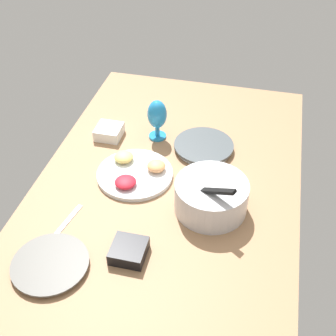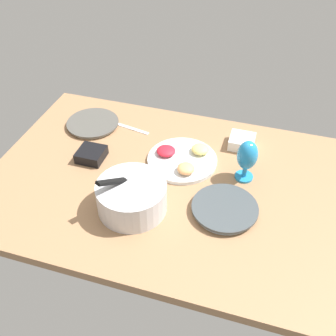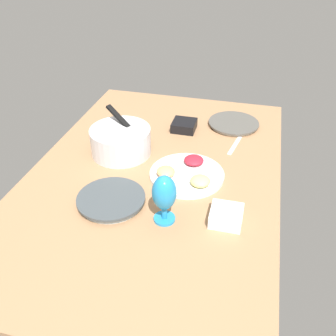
{
  "view_description": "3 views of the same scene",
  "coord_description": "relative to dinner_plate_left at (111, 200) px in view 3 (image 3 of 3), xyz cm",
  "views": [
    {
      "loc": [
        131.64,
        31.04,
        121.07
      ],
      "look_at": [
        -2.38,
        -0.93,
        3.88
      ],
      "focal_mm": 47.99,
      "sensor_mm": 36.0,
      "label": 1
    },
    {
      "loc": [
        -32.89,
        118.39,
        115.82
      ],
      "look_at": [
        4.55,
        -3.75,
        3.88
      ],
      "focal_mm": 42.85,
      "sensor_mm": 36.0,
      "label": 2
    },
    {
      "loc": [
        -124.42,
        -37.73,
        91.65
      ],
      "look_at": [
        -0.29,
        -6.23,
        3.88
      ],
      "focal_mm": 40.21,
      "sensor_mm": 36.0,
      "label": 3
    }
  ],
  "objects": [
    {
      "name": "dinner_plate_right",
      "position": [
        73.99,
        -38.29,
        -0.4
      ],
      "size": [
        25.75,
        25.75,
        2.02
      ],
      "color": "silver",
      "rests_on": "ground_plane"
    },
    {
      "name": "mixing_bowl",
      "position": [
        34.99,
        8.65,
        5.1
      ],
      "size": [
        27.11,
        27.11,
        18.9
      ],
      "color": "silver",
      "rests_on": "ground_plane"
    },
    {
      "name": "square_bowl_black",
      "position": [
        63.42,
        -14.46,
        1.12
      ],
      "size": [
        11.58,
        11.58,
        4.62
      ],
      "color": "black",
      "rests_on": "ground_plane"
    },
    {
      "name": "fruit_platter",
      "position": [
        23.6,
        -24.24,
        0.15
      ],
      "size": [
        30.99,
        30.99,
        5.52
      ],
      "color": "silver",
      "rests_on": "ground_plane"
    },
    {
      "name": "dinner_plate_left",
      "position": [
        0.0,
        0.0,
        0.0
      ],
      "size": [
        25.99,
        25.99,
        2.79
      ],
      "color": "silver",
      "rests_on": "ground_plane"
    },
    {
      "name": "fork_by_right_plate",
      "position": [
        53.96,
        -41.08,
        -1.15
      ],
      "size": [
        18.01,
        5.19,
        0.6
      ],
      "primitive_type": "cube",
      "rotation": [
        0.0,
        0.0,
        -0.19
      ],
      "color": "silver",
      "rests_on": "ground_plane"
    },
    {
      "name": "hurricane_glass_blue",
      "position": [
        -4.11,
        -21.9,
        10.0
      ],
      "size": [
        8.62,
        8.62,
        18.97
      ],
      "color": "#2386C4",
      "rests_on": "ground_plane"
    },
    {
      "name": "square_bowl_white",
      "position": [
        0.4,
        -43.32,
        1.35
      ],
      "size": [
        11.3,
        11.3,
        5.04
      ],
      "color": "white",
      "rests_on": "ground_plane"
    },
    {
      "name": "ground_plane",
      "position": [
        22.77,
        -10.24,
        -3.45
      ],
      "size": [
        160.0,
        104.0,
        4.0
      ],
      "primitive_type": "cube",
      "color": "#99704C"
    }
  ]
}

